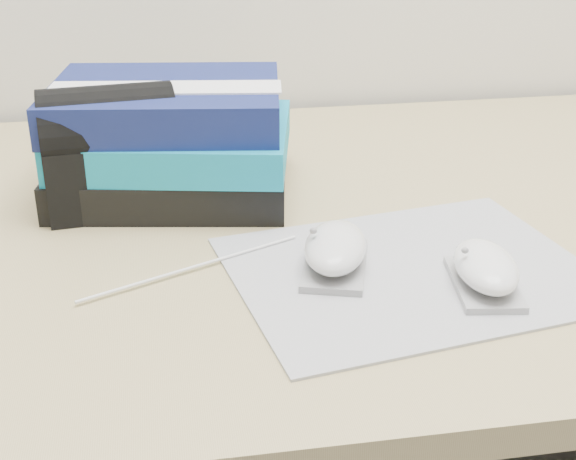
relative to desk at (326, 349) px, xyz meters
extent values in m
cube|color=tan|center=(0.00, -0.06, 0.22)|extent=(1.60, 0.80, 0.03)
cube|color=tan|center=(0.00, 0.32, -0.15)|extent=(1.52, 0.03, 0.35)
cube|color=gray|center=(0.03, -0.23, 0.24)|extent=(0.38, 0.32, 0.00)
cube|color=gray|center=(-0.04, -0.21, 0.24)|extent=(0.09, 0.12, 0.01)
ellipsoid|color=silver|center=(-0.04, -0.21, 0.26)|extent=(0.09, 0.12, 0.03)
ellipsoid|color=gray|center=(-0.06, -0.21, 0.28)|extent=(0.01, 0.01, 0.01)
cube|color=#969699|center=(0.09, -0.27, 0.24)|extent=(0.07, 0.11, 0.01)
ellipsoid|color=white|center=(0.09, -0.27, 0.26)|extent=(0.07, 0.11, 0.03)
ellipsoid|color=gray|center=(0.07, -0.27, 0.28)|extent=(0.01, 0.01, 0.01)
cylinder|color=white|center=(-0.18, -0.19, 0.24)|extent=(0.22, 0.10, 0.00)
cube|color=black|center=(-0.19, 0.02, 0.26)|extent=(0.30, 0.25, 0.04)
cube|color=#108BAF|center=(-0.18, 0.02, 0.30)|extent=(0.30, 0.26, 0.04)
cube|color=navy|center=(-0.19, 0.03, 0.34)|extent=(0.29, 0.24, 0.05)
cube|color=white|center=(-0.19, 0.00, 0.37)|extent=(0.27, 0.09, 0.00)
cube|color=black|center=(-0.26, -0.01, 0.28)|extent=(0.16, 0.12, 0.08)
cylinder|color=black|center=(-0.26, -0.01, 0.33)|extent=(0.16, 0.12, 0.10)
camera|label=1|loc=(-0.20, -0.89, 0.60)|focal=50.00mm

